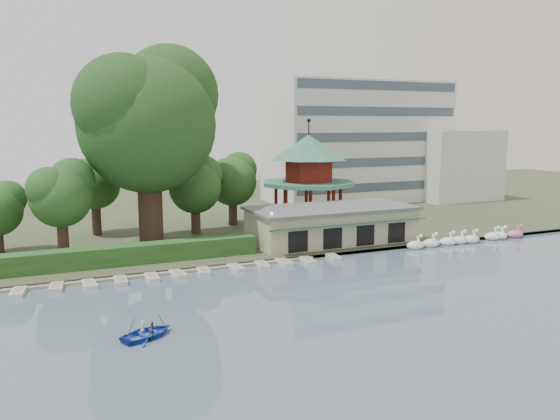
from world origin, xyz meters
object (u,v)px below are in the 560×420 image
pavilion (308,171)px  rowboat_with_passengers (147,330)px  dock (140,275)px  big_tree (148,115)px  boathouse (331,224)px

pavilion → rowboat_with_passengers: 39.75m
dock → pavilion: pavilion is taller
dock → rowboat_with_passengers: rowboat_with_passengers is taller
dock → pavilion: 29.14m
big_tree → rowboat_with_passengers: size_ratio=3.60×
boathouse → big_tree: 23.20m
pavilion → dock: bearing=-148.3°
big_tree → rowboat_with_passengers: big_tree is taller
pavilion → rowboat_with_passengers: size_ratio=2.24×
dock → big_tree: size_ratio=1.57×
boathouse → pavilion: bearing=78.7°
dock → big_tree: 18.36m
dock → boathouse: size_ratio=1.83×
rowboat_with_passengers → boathouse: bearing=39.2°
pavilion → big_tree: size_ratio=0.62×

